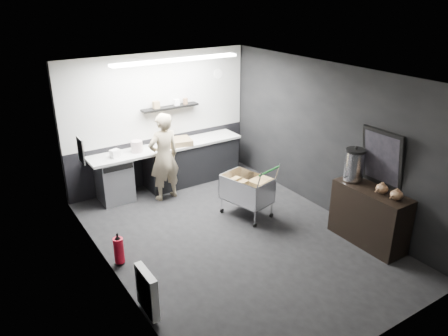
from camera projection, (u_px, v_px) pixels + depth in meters
floor at (235, 238)px, 7.25m from camera, size 5.50×5.50×0.00m
ceiling at (236, 75)px, 6.20m from camera, size 5.50×5.50×0.00m
wall_back at (159, 120)px, 8.85m from camera, size 5.50×0.00×5.50m
wall_front at (382, 245)px, 4.60m from camera, size 5.50×0.00×5.50m
wall_left at (110, 194)px, 5.72m from camera, size 0.00×5.50×5.50m
wall_right at (329, 140)px, 7.73m from camera, size 0.00×5.50×5.50m
kitchen_wall_panel at (158, 96)px, 8.64m from camera, size 3.95×0.02×1.70m
dado_panel at (162, 159)px, 9.17m from camera, size 3.95×0.02×1.00m
floating_shelf at (170, 107)px, 8.75m from camera, size 1.20×0.22×0.04m
wall_clock at (218, 74)px, 9.22m from camera, size 0.20×0.03×0.20m
poster at (81, 151)px, 6.66m from camera, size 0.02×0.30×0.40m
poster_red_band at (80, 146)px, 6.64m from camera, size 0.02×0.22×0.10m
radiator at (147, 292)px, 5.44m from camera, size 0.10×0.50×0.60m
ceiling_strip at (177, 60)px, 7.64m from camera, size 2.40×0.20×0.04m
prep_counter at (174, 165)px, 9.01m from camera, size 3.20×0.61×0.90m
person at (164, 157)px, 8.29m from camera, size 0.66×0.47×1.73m
shopping_cart at (247, 191)px, 7.79m from camera, size 0.77×1.07×1.03m
sideboard at (369, 208)px, 6.95m from camera, size 0.54×1.25×1.88m
fire_extinguisher at (119, 249)px, 6.50m from camera, size 0.15×0.15×0.50m
cardboard_box at (177, 142)px, 8.81m from camera, size 0.63×0.52×0.11m
pink_tub at (137, 146)px, 8.40m from camera, size 0.22×0.22×0.22m
white_container at (115, 154)px, 8.15m from camera, size 0.20×0.17×0.15m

